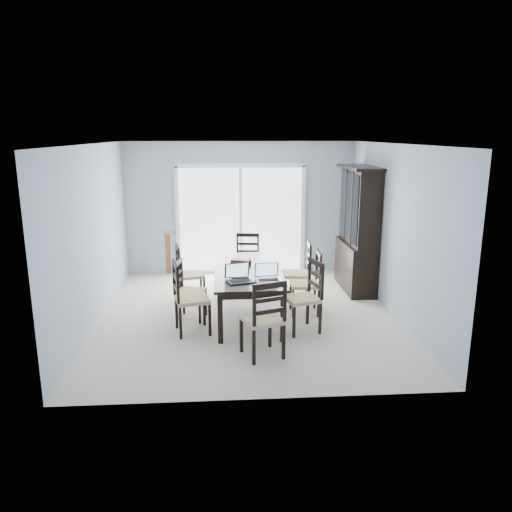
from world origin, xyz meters
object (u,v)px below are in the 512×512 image
object	(u,v)px
chair_left_mid	(185,284)
chair_right_near	(308,288)
dining_table	(248,274)
chair_right_far	(302,266)
chair_end_near	(266,311)
laptop_silver	(268,277)
game_box	(241,262)
chair_end_far	(247,255)
chair_left_near	(185,290)
hot_tub	(202,244)
chair_left_far	(185,267)
laptop_dark	(240,278)
china_hutch	(358,231)
chair_right_mid	(311,276)
cell_phone	(260,288)

from	to	relation	value
chair_left_mid	chair_right_near	bearing A→B (deg)	85.07
dining_table	chair_right_far	world-z (taller)	chair_right_far
chair_right_far	chair_end_near	bearing A→B (deg)	164.34
laptop_silver	game_box	distance (m)	1.00
dining_table	chair_end_far	distance (m)	1.55
chair_left_near	game_box	world-z (taller)	chair_left_near
chair_end_far	hot_tub	size ratio (longest dim) A/B	0.61
chair_left_far	hot_tub	distance (m)	2.57
chair_right_far	laptop_silver	bearing A→B (deg)	156.54
chair_right_near	laptop_dark	world-z (taller)	chair_right_near
chair_right_far	game_box	bearing A→B (deg)	112.69
china_hutch	chair_left_mid	world-z (taller)	china_hutch
china_hutch	dining_table	bearing A→B (deg)	-148.29
chair_right_near	game_box	world-z (taller)	chair_right_near
dining_table	laptop_dark	xyz separation A→B (m)	(-0.14, -0.67, 0.14)
chair_left_near	chair_right_mid	world-z (taller)	chair_left_near
chair_end_near	laptop_silver	bearing A→B (deg)	62.95
chair_end_near	cell_phone	size ratio (longest dim) A/B	11.24
chair_left_mid	hot_tub	world-z (taller)	chair_left_mid
china_hutch	chair_right_mid	distance (m)	1.64
chair_left_far	cell_phone	xyz separation A→B (m)	(1.11, -1.75, 0.16)
chair_left_far	chair_end_far	distance (m)	1.35
chair_end_near	cell_phone	world-z (taller)	chair_end_near
laptop_silver	cell_phone	size ratio (longest dim) A/B	3.48
chair_right_far	cell_phone	distance (m)	1.83
chair_left_mid	game_box	xyz separation A→B (m)	(0.86, 0.34, 0.23)
chair_left_near	chair_right_far	xyz separation A→B (m)	(1.85, 1.24, -0.02)
chair_left_mid	chair_right_far	xyz separation A→B (m)	(1.88, 0.67, 0.06)
chair_right_far	chair_end_near	size ratio (longest dim) A/B	0.98
laptop_dark	chair_left_near	bearing A→B (deg)	159.98
chair_right_near	game_box	distance (m)	1.30
chair_right_far	china_hutch	bearing A→B (deg)	-55.42
cell_phone	hot_tub	size ratio (longest dim) A/B	0.06
chair_end_near	laptop_dark	xyz separation A→B (m)	(-0.27, 0.86, 0.18)
chair_end_near	laptop_silver	distance (m)	0.91
hot_tub	chair_right_near	bearing A→B (deg)	-67.40
chair_left_mid	chair_left_far	distance (m)	0.79
laptop_dark	chair_left_mid	bearing A→B (deg)	126.61
chair_left_mid	chair_left_far	xyz separation A→B (m)	(-0.06, 0.79, 0.04)
chair_right_mid	chair_right_far	world-z (taller)	chair_right_far
chair_end_far	laptop_dark	world-z (taller)	chair_end_far
chair_end_near	chair_end_far	size ratio (longest dim) A/B	1.05
laptop_dark	hot_tub	xyz separation A→B (m)	(-0.68, 3.97, -0.38)
chair_left_near	chair_right_near	distance (m)	1.73
chair_end_near	game_box	bearing A→B (deg)	77.60
chair_right_mid	laptop_silver	xyz separation A→B (m)	(-0.73, -0.71, 0.20)
chair_left_far	hot_tub	world-z (taller)	chair_left_far
dining_table	hot_tub	size ratio (longest dim) A/B	1.20
chair_left_far	laptop_silver	bearing A→B (deg)	31.73
chair_left_near	chair_left_mid	size ratio (longest dim) A/B	1.14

